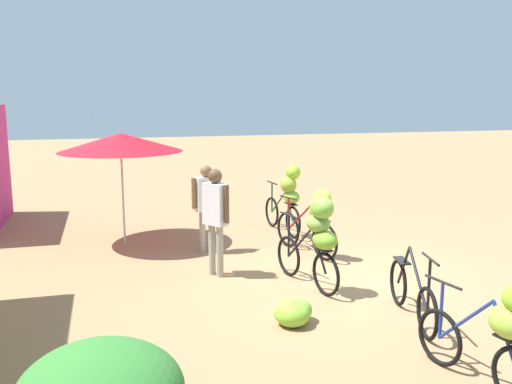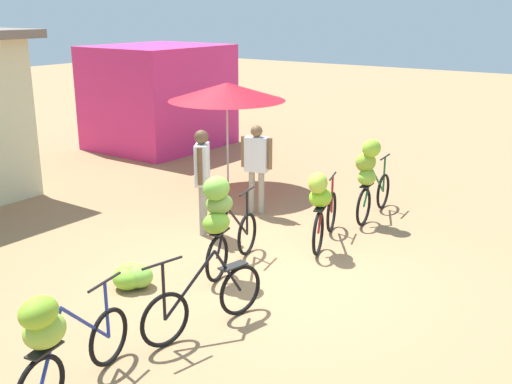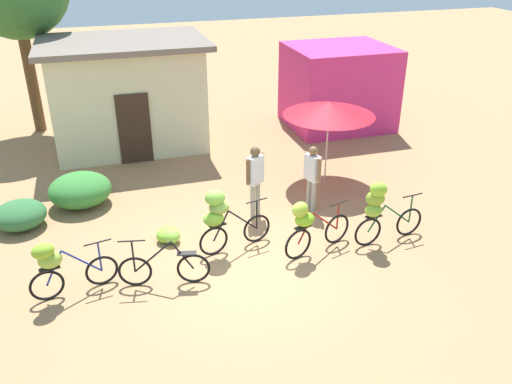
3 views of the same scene
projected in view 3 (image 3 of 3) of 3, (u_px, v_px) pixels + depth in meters
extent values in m
plane|color=#A47950|center=(244.00, 264.00, 10.67)|extent=(60.00, 60.00, 0.00)
cube|color=beige|center=(128.00, 97.00, 15.87)|extent=(4.25, 2.94, 3.01)
cube|color=#72665B|center=(122.00, 42.00, 15.15)|extent=(4.75, 3.44, 0.16)
cube|color=#332319|center=(135.00, 129.00, 14.82)|extent=(0.90, 0.06, 2.00)
cube|color=#D82F78|center=(338.00, 87.00, 17.56)|extent=(3.20, 2.80, 2.62)
cylinder|color=brown|center=(31.00, 76.00, 16.88)|extent=(0.35, 0.35, 3.58)
ellipsoid|color=#316837|center=(20.00, 215.00, 11.86)|extent=(1.14, 1.13, 0.60)
ellipsoid|color=#367C32|center=(80.00, 190.00, 12.78)|extent=(1.47, 1.42, 0.78)
cylinder|color=beige|center=(327.00, 143.00, 13.76)|extent=(0.04, 0.04, 2.07)
cone|color=red|center=(329.00, 108.00, 13.34)|extent=(2.33, 2.33, 0.35)
torus|color=black|center=(102.00, 270.00, 9.94)|extent=(0.61, 0.17, 0.61)
torus|color=black|center=(47.00, 286.00, 9.52)|extent=(0.61, 0.17, 0.61)
cylinder|color=navy|center=(54.00, 268.00, 9.45)|extent=(0.37, 0.11, 0.65)
cylinder|color=navy|center=(82.00, 261.00, 9.66)|extent=(0.66, 0.17, 0.66)
cylinder|color=black|center=(97.00, 242.00, 9.66)|extent=(0.50, 0.13, 0.03)
cylinder|color=navy|center=(100.00, 257.00, 9.80)|extent=(0.04, 0.04, 0.62)
cube|color=black|center=(49.00, 268.00, 9.41)|extent=(0.38, 0.21, 0.02)
ellipsoid|color=#93B93D|center=(50.00, 260.00, 9.36)|extent=(0.48, 0.41, 0.31)
ellipsoid|color=#84B32A|center=(43.00, 251.00, 9.19)|extent=(0.48, 0.43, 0.27)
torus|color=black|center=(135.00, 272.00, 9.89)|extent=(0.63, 0.18, 0.63)
torus|color=black|center=(194.00, 268.00, 9.98)|extent=(0.63, 0.18, 0.63)
cylinder|color=black|center=(182.00, 255.00, 9.83)|extent=(0.41, 0.12, 0.63)
cylinder|color=black|center=(153.00, 257.00, 9.79)|extent=(0.72, 0.18, 0.63)
cylinder|color=black|center=(131.00, 241.00, 9.59)|extent=(0.50, 0.13, 0.03)
cylinder|color=black|center=(133.00, 256.00, 9.74)|extent=(0.04, 0.04, 0.67)
cube|color=black|center=(187.00, 253.00, 9.82)|extent=(0.38, 0.21, 0.02)
torus|color=black|center=(257.00, 228.00, 11.29)|extent=(0.64, 0.19, 0.64)
torus|color=black|center=(214.00, 241.00, 10.84)|extent=(0.64, 0.19, 0.64)
cylinder|color=black|center=(221.00, 226.00, 10.78)|extent=(0.38, 0.12, 0.62)
cylinder|color=black|center=(243.00, 220.00, 11.01)|extent=(0.67, 0.19, 0.63)
cylinder|color=black|center=(257.00, 201.00, 10.99)|extent=(0.49, 0.14, 0.03)
cylinder|color=black|center=(257.00, 215.00, 11.14)|extent=(0.04, 0.04, 0.67)
cube|color=black|center=(218.00, 225.00, 10.72)|extent=(0.38, 0.22, 0.02)
ellipsoid|color=#75AC2D|center=(214.00, 219.00, 10.63)|extent=(0.45, 0.38, 0.28)
ellipsoid|color=#799E40|center=(219.00, 207.00, 10.62)|extent=(0.42, 0.34, 0.27)
ellipsoid|color=#73B23B|center=(215.00, 198.00, 10.47)|extent=(0.41, 0.33, 0.32)
torus|color=black|center=(337.00, 229.00, 11.25)|extent=(0.65, 0.26, 0.67)
torus|color=black|center=(298.00, 244.00, 10.70)|extent=(0.65, 0.26, 0.67)
cylinder|color=maroon|center=(306.00, 229.00, 10.66)|extent=(0.39, 0.16, 0.61)
cylinder|color=maroon|center=(325.00, 221.00, 10.94)|extent=(0.68, 0.26, 0.62)
cylinder|color=black|center=(339.00, 203.00, 10.97)|extent=(0.48, 0.18, 0.03)
cylinder|color=maroon|center=(338.00, 216.00, 11.11)|extent=(0.04, 0.04, 0.61)
cube|color=black|center=(303.00, 227.00, 10.59)|extent=(0.39, 0.25, 0.02)
ellipsoid|color=#80BD24|center=(305.00, 219.00, 10.56)|extent=(0.46, 0.39, 0.29)
ellipsoid|color=#9DBE37|center=(300.00, 210.00, 10.41)|extent=(0.43, 0.39, 0.32)
torus|color=black|center=(409.00, 222.00, 11.53)|extent=(0.65, 0.13, 0.65)
torus|color=black|center=(368.00, 232.00, 11.15)|extent=(0.65, 0.13, 0.65)
cylinder|color=#19592D|center=(377.00, 219.00, 11.09)|extent=(0.40, 0.08, 0.57)
cylinder|color=#19592D|center=(397.00, 214.00, 11.28)|extent=(0.71, 0.12, 0.58)
cylinder|color=black|center=(413.00, 195.00, 11.24)|extent=(0.50, 0.09, 0.03)
cylinder|color=#19592D|center=(411.00, 209.00, 11.38)|extent=(0.04, 0.04, 0.65)
cube|color=black|center=(374.00, 216.00, 11.02)|extent=(0.37, 0.18, 0.02)
ellipsoid|color=#8AB936|center=(374.00, 210.00, 10.95)|extent=(0.44, 0.38, 0.27)
ellipsoid|color=#85A62E|center=(375.00, 198.00, 10.90)|extent=(0.43, 0.36, 0.33)
ellipsoid|color=#8EC531|center=(379.00, 189.00, 10.71)|extent=(0.39, 0.33, 0.30)
ellipsoid|color=#84C53F|center=(171.00, 236.00, 11.34)|extent=(0.41, 0.48, 0.31)
ellipsoid|color=#89C23C|center=(169.00, 233.00, 11.41)|extent=(0.51, 0.53, 0.33)
ellipsoid|color=#81C132|center=(165.00, 235.00, 11.37)|extent=(0.48, 0.52, 0.29)
cylinder|color=gray|center=(313.00, 196.00, 12.49)|extent=(0.11, 0.11, 0.78)
cylinder|color=gray|center=(309.00, 193.00, 12.63)|extent=(0.11, 0.11, 0.78)
cube|color=silver|center=(312.00, 168.00, 12.25)|extent=(0.30, 0.44, 0.62)
cylinder|color=brown|center=(319.00, 170.00, 12.04)|extent=(0.08, 0.08, 0.55)
cylinder|color=brown|center=(306.00, 163.00, 12.42)|extent=(0.08, 0.08, 0.55)
sphere|color=brown|center=(313.00, 151.00, 12.06)|extent=(0.21, 0.21, 0.21)
cylinder|color=gray|center=(258.00, 198.00, 12.34)|extent=(0.11, 0.11, 0.83)
cylinder|color=gray|center=(253.00, 201.00, 12.22)|extent=(0.11, 0.11, 0.83)
cube|color=silver|center=(255.00, 170.00, 11.95)|extent=(0.44, 0.38, 0.66)
cylinder|color=brown|center=(262.00, 165.00, 12.10)|extent=(0.08, 0.08, 0.59)
cylinder|color=brown|center=(248.00, 172.00, 11.76)|extent=(0.08, 0.08, 0.59)
sphere|color=brown|center=(255.00, 152.00, 11.75)|extent=(0.23, 0.23, 0.23)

